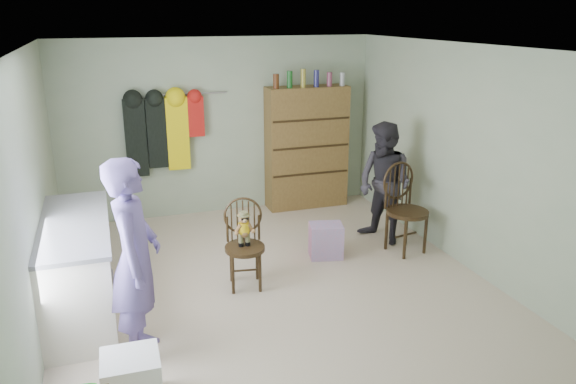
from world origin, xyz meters
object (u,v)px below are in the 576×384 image
object	(u,v)px
chair_far	(404,205)
dresser	(307,147)
counter	(78,268)
chair_front	(244,237)

from	to	relation	value
chair_far	dresser	bearing A→B (deg)	93.33
counter	dresser	xyz separation A→B (m)	(3.20, 2.30, 0.44)
chair_front	chair_far	distance (m)	2.10
counter	dresser	world-z (taller)	dresser
counter	chair_front	bearing A→B (deg)	1.65
chair_front	dresser	xyz separation A→B (m)	(1.54, 2.25, 0.36)
chair_far	dresser	distance (m)	2.06
counter	chair_front	size ratio (longest dim) A/B	1.95
dresser	chair_far	bearing A→B (deg)	-74.69
dresser	counter	bearing A→B (deg)	-144.31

